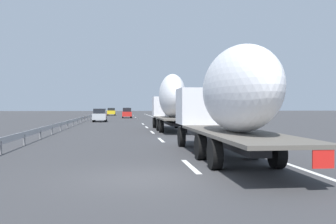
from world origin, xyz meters
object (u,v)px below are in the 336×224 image
Objects in this scene: truck_trailing at (228,99)px; road_sign at (174,107)px; car_yellow_coupe at (111,112)px; car_silver_hatch at (100,115)px; car_red_compact at (127,113)px; car_white_van at (126,111)px; truck_lead at (171,100)px.

road_sign is (39.90, -3.10, -0.43)m from truck_trailing.
car_silver_hatch is at bearing 179.32° from car_yellow_coupe.
car_red_compact is 34.49m from car_white_van.
road_sign is at bearing -8.30° from truck_lead.
truck_trailing is at bearing -177.89° from car_white_van.
car_white_van is at bearing 7.25° from road_sign.
car_silver_hatch reaches higher than car_white_van.
car_white_van is 1.60× the size of road_sign.
car_yellow_coupe is 37.91m from road_sign.
car_yellow_coupe is 14.58m from car_white_van.
car_white_van is (14.12, -3.64, 0.01)m from car_yellow_coupe.
car_white_van is 51.07m from road_sign.
truck_trailing is at bearing -180.00° from truck_lead.
car_white_van is at bearing 2.11° from truck_trailing.
truck_trailing is at bearing -169.18° from car_silver_hatch.
car_red_compact is (37.40, 3.51, -1.75)m from truck_lead.
car_silver_hatch is at bearing 167.16° from car_red_compact.
truck_lead reaches higher than car_silver_hatch.
truck_lead reaches higher than truck_trailing.
truck_trailing reaches higher than road_sign.
truck_lead is 71.99m from car_white_van.
car_silver_hatch is at bearing 20.17° from truck_lead.
truck_lead is 37.61m from car_red_compact.
car_silver_hatch is (-37.56, 0.45, 0.02)m from car_yellow_coupe.
car_white_van is (34.49, -0.17, -0.03)m from car_red_compact.
truck_trailing is 3.18× the size of car_silver_hatch.
car_yellow_coupe is 0.97× the size of car_silver_hatch.
road_sign is (-50.65, -6.44, 1.12)m from car_white_van.
car_yellow_coupe is at bearing 165.54° from car_white_van.
truck_trailing reaches higher than car_red_compact.
truck_trailing reaches higher than car_silver_hatch.
car_red_compact is at bearing -170.33° from car_yellow_coupe.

